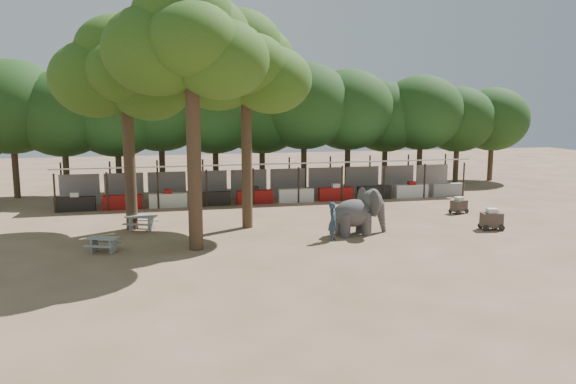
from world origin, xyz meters
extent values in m
plane|color=brown|center=(0.00, 0.00, 0.00)|extent=(100.00, 100.00, 0.00)
cube|color=#A6A9AF|center=(0.00, 14.00, 2.50)|extent=(28.00, 2.99, 0.39)
cylinder|color=#2D2319|center=(-12.60, 12.65, 1.20)|extent=(0.12, 0.12, 2.40)
cylinder|color=#2D2319|center=(-12.60, 15.35, 1.40)|extent=(0.12, 0.12, 2.80)
cube|color=black|center=(-12.60, 12.90, 0.45)|extent=(2.38, 0.50, 0.90)
cube|color=gray|center=(-12.60, 15.30, 1.00)|extent=(2.52, 0.12, 2.00)
cylinder|color=#2D2319|center=(-9.80, 12.65, 1.20)|extent=(0.12, 0.12, 2.40)
cylinder|color=#2D2319|center=(-9.80, 15.35, 1.40)|extent=(0.12, 0.12, 2.80)
cube|color=maroon|center=(-9.80, 12.90, 0.45)|extent=(2.38, 0.50, 0.90)
cube|color=gray|center=(-9.80, 15.30, 1.00)|extent=(2.52, 0.12, 2.00)
cylinder|color=#2D2319|center=(-7.00, 12.65, 1.20)|extent=(0.12, 0.12, 2.40)
cylinder|color=#2D2319|center=(-7.00, 15.35, 1.40)|extent=(0.12, 0.12, 2.80)
cube|color=silver|center=(-7.00, 12.90, 0.45)|extent=(2.38, 0.50, 0.90)
cube|color=gray|center=(-7.00, 15.30, 1.00)|extent=(2.52, 0.12, 2.00)
cylinder|color=#2D2319|center=(-4.20, 12.65, 1.20)|extent=(0.12, 0.12, 2.40)
cylinder|color=#2D2319|center=(-4.20, 15.35, 1.40)|extent=(0.12, 0.12, 2.80)
cube|color=black|center=(-4.20, 12.90, 0.45)|extent=(2.38, 0.50, 0.90)
cube|color=gray|center=(-4.20, 15.30, 1.00)|extent=(2.52, 0.12, 2.00)
cylinder|color=#2D2319|center=(-1.40, 12.65, 1.20)|extent=(0.12, 0.12, 2.40)
cylinder|color=#2D2319|center=(-1.40, 15.35, 1.40)|extent=(0.12, 0.12, 2.80)
cube|color=maroon|center=(-1.40, 12.90, 0.45)|extent=(2.38, 0.50, 0.90)
cube|color=gray|center=(-1.40, 15.30, 1.00)|extent=(2.52, 0.12, 2.00)
cylinder|color=#2D2319|center=(1.40, 12.65, 1.20)|extent=(0.12, 0.12, 2.40)
cylinder|color=#2D2319|center=(1.40, 15.35, 1.40)|extent=(0.12, 0.12, 2.80)
cube|color=silver|center=(1.40, 12.90, 0.45)|extent=(2.38, 0.50, 0.90)
cube|color=gray|center=(1.40, 15.30, 1.00)|extent=(2.52, 0.12, 2.00)
cylinder|color=#2D2319|center=(4.20, 12.65, 1.20)|extent=(0.12, 0.12, 2.40)
cylinder|color=#2D2319|center=(4.20, 15.35, 1.40)|extent=(0.12, 0.12, 2.80)
cube|color=maroon|center=(4.20, 12.90, 0.45)|extent=(2.38, 0.50, 0.90)
cube|color=gray|center=(4.20, 15.30, 1.00)|extent=(2.52, 0.12, 2.00)
cylinder|color=#2D2319|center=(7.00, 12.65, 1.20)|extent=(0.12, 0.12, 2.40)
cylinder|color=#2D2319|center=(7.00, 15.35, 1.40)|extent=(0.12, 0.12, 2.80)
cube|color=black|center=(7.00, 12.90, 0.45)|extent=(2.38, 0.50, 0.90)
cube|color=gray|center=(7.00, 15.30, 1.00)|extent=(2.52, 0.12, 2.00)
cylinder|color=#2D2319|center=(9.80, 12.65, 1.20)|extent=(0.12, 0.12, 2.40)
cylinder|color=#2D2319|center=(9.80, 15.35, 1.40)|extent=(0.12, 0.12, 2.80)
cube|color=silver|center=(9.80, 12.90, 0.45)|extent=(2.38, 0.50, 0.90)
cube|color=gray|center=(9.80, 15.30, 1.00)|extent=(2.52, 0.12, 2.00)
cylinder|color=#2D2319|center=(12.60, 12.65, 1.20)|extent=(0.12, 0.12, 2.40)
cylinder|color=#2D2319|center=(12.60, 15.35, 1.40)|extent=(0.12, 0.12, 2.80)
cube|color=gray|center=(12.60, 12.90, 0.45)|extent=(2.38, 0.50, 0.90)
cube|color=gray|center=(12.60, 15.30, 1.00)|extent=(2.52, 0.12, 2.00)
cylinder|color=#332316|center=(-9.00, 7.00, 4.60)|extent=(0.60, 0.60, 9.20)
cone|color=#332316|center=(-9.00, 7.00, 9.20)|extent=(0.57, 0.57, 2.88)
ellipsoid|color=#1F450E|center=(-10.40, 7.30, 7.82)|extent=(4.80, 4.80, 3.94)
ellipsoid|color=#1F450E|center=(-7.80, 6.40, 7.42)|extent=(4.20, 4.20, 3.44)
ellipsoid|color=#1F450E|center=(-8.80, 8.10, 8.42)|extent=(5.20, 5.20, 4.26)
ellipsoid|color=#1F450E|center=(-9.00, 5.70, 8.12)|extent=(3.80, 3.80, 3.12)
ellipsoid|color=#1F450E|center=(-9.30, 7.20, 9.22)|extent=(4.40, 4.40, 3.61)
cylinder|color=#332316|center=(-6.00, 2.00, 5.20)|extent=(0.64, 0.64, 10.40)
cone|color=#332316|center=(-6.00, 2.00, 10.40)|extent=(0.61, 0.61, 3.25)
ellipsoid|color=#1F450E|center=(-7.40, 2.30, 8.84)|extent=(4.80, 4.80, 3.94)
ellipsoid|color=#1F450E|center=(-4.80, 1.40, 8.44)|extent=(4.20, 4.20, 3.44)
ellipsoid|color=#1F450E|center=(-5.80, 3.10, 9.44)|extent=(5.20, 5.20, 4.26)
ellipsoid|color=#1F450E|center=(-6.00, 0.70, 9.14)|extent=(3.80, 3.80, 3.12)
ellipsoid|color=#1F450E|center=(-6.30, 2.20, 10.24)|extent=(4.40, 4.40, 3.61)
cylinder|color=#332316|center=(-3.00, 6.00, 4.80)|extent=(0.56, 0.56, 9.60)
cone|color=#332316|center=(-3.00, 6.00, 9.60)|extent=(0.53, 0.53, 3.00)
ellipsoid|color=#1F450E|center=(-4.40, 6.30, 8.16)|extent=(4.80, 4.80, 3.94)
ellipsoid|color=#1F450E|center=(-1.80, 5.40, 7.76)|extent=(4.20, 4.20, 3.44)
ellipsoid|color=#1F450E|center=(-2.80, 7.10, 8.76)|extent=(5.20, 5.20, 4.26)
ellipsoid|color=#1F450E|center=(-3.00, 4.70, 8.46)|extent=(3.80, 3.80, 3.12)
ellipsoid|color=#1F450E|center=(-3.30, 6.20, 9.56)|extent=(4.40, 4.40, 3.61)
cylinder|color=#332316|center=(-16.67, 19.00, 1.87)|extent=(0.44, 0.44, 3.74)
ellipsoid|color=black|center=(-16.67, 19.00, 5.53)|extent=(6.46, 5.95, 5.61)
cylinder|color=#332316|center=(-13.33, 19.00, 1.87)|extent=(0.44, 0.44, 3.74)
ellipsoid|color=black|center=(-13.33, 19.00, 5.53)|extent=(6.46, 5.95, 5.61)
cylinder|color=#332316|center=(-10.00, 19.00, 1.87)|extent=(0.44, 0.44, 3.74)
ellipsoid|color=black|center=(-10.00, 19.00, 5.53)|extent=(6.46, 5.95, 5.61)
cylinder|color=#332316|center=(-6.67, 19.00, 1.87)|extent=(0.44, 0.44, 3.74)
ellipsoid|color=black|center=(-6.67, 19.00, 5.53)|extent=(6.46, 5.95, 5.61)
cylinder|color=#332316|center=(-3.33, 19.00, 1.87)|extent=(0.44, 0.44, 3.74)
ellipsoid|color=black|center=(-3.33, 19.00, 5.53)|extent=(6.46, 5.95, 5.61)
cylinder|color=#332316|center=(0.00, 19.00, 1.87)|extent=(0.44, 0.44, 3.74)
ellipsoid|color=black|center=(0.00, 19.00, 5.53)|extent=(6.46, 5.95, 5.61)
cylinder|color=#332316|center=(3.33, 19.00, 1.87)|extent=(0.44, 0.44, 3.74)
ellipsoid|color=black|center=(3.33, 19.00, 5.53)|extent=(6.46, 5.95, 5.61)
cylinder|color=#332316|center=(6.67, 19.00, 1.87)|extent=(0.44, 0.44, 3.74)
ellipsoid|color=black|center=(6.67, 19.00, 5.53)|extent=(6.46, 5.95, 5.61)
cylinder|color=#332316|center=(10.00, 19.00, 1.87)|extent=(0.44, 0.44, 3.74)
ellipsoid|color=black|center=(10.00, 19.00, 5.53)|extent=(6.46, 5.95, 5.61)
cylinder|color=#332316|center=(13.33, 19.00, 1.87)|extent=(0.44, 0.44, 3.74)
ellipsoid|color=black|center=(13.33, 19.00, 5.53)|extent=(6.46, 5.95, 5.61)
cylinder|color=#332316|center=(16.67, 19.00, 1.87)|extent=(0.44, 0.44, 3.74)
ellipsoid|color=black|center=(16.67, 19.00, 5.53)|extent=(6.46, 5.95, 5.61)
cylinder|color=#332316|center=(20.00, 19.00, 1.87)|extent=(0.44, 0.44, 3.74)
ellipsoid|color=black|center=(20.00, 19.00, 5.53)|extent=(6.46, 5.95, 5.61)
ellipsoid|color=#3B3938|center=(1.93, 3.06, 1.12)|extent=(2.29, 1.52, 1.39)
cylinder|color=#3B3938|center=(1.38, 2.66, 0.59)|extent=(0.55, 0.55, 1.17)
cylinder|color=#3B3938|center=(1.30, 3.31, 0.59)|extent=(0.55, 0.55, 1.17)
cylinder|color=#3B3938|center=(2.55, 2.81, 0.59)|extent=(0.55, 0.55, 1.17)
cylinder|color=#3B3938|center=(2.47, 3.47, 0.59)|extent=(0.55, 0.55, 1.17)
ellipsoid|color=#3B3938|center=(2.94, 3.19, 1.62)|extent=(1.30, 1.10, 1.29)
ellipsoid|color=#3B3938|center=(2.82, 2.55, 1.65)|extent=(0.33, 1.07, 1.32)
ellipsoid|color=#3B3938|center=(2.66, 3.79, 1.65)|extent=(0.33, 1.07, 1.32)
cone|color=#3B3938|center=(3.56, 3.27, 0.73)|extent=(0.59, 0.59, 1.46)
imported|color=#26384C|center=(0.57, 2.18, 0.94)|extent=(0.60, 0.76, 1.88)
cube|color=gray|center=(-10.07, 2.47, 0.64)|extent=(1.48, 1.09, 0.05)
cube|color=gray|center=(-10.48, 2.64, 0.31)|extent=(0.29, 0.53, 0.63)
cube|color=gray|center=(-9.66, 2.30, 0.31)|extent=(0.29, 0.53, 0.63)
cube|color=gray|center=(-10.26, 2.01, 0.38)|extent=(1.33, 0.72, 0.04)
cube|color=gray|center=(-9.88, 2.92, 0.38)|extent=(1.33, 0.72, 0.04)
cube|color=gray|center=(-8.51, 6.55, 0.74)|extent=(1.70, 1.22, 0.06)
cube|color=gray|center=(-8.99, 6.73, 0.36)|extent=(0.32, 0.61, 0.72)
cube|color=gray|center=(-8.03, 6.36, 0.36)|extent=(0.32, 0.61, 0.72)
cube|color=gray|center=(-8.71, 6.02, 0.43)|extent=(1.53, 0.79, 0.05)
cube|color=gray|center=(-8.31, 7.07, 0.43)|extent=(1.53, 0.79, 0.05)
cube|color=#322924|center=(9.39, 2.49, 0.53)|extent=(1.16, 0.81, 0.74)
cylinder|color=black|center=(8.92, 2.22, 0.16)|extent=(0.32, 0.12, 0.32)
cylinder|color=black|center=(9.75, 2.07, 0.16)|extent=(0.32, 0.12, 0.32)
cylinder|color=black|center=(9.04, 2.91, 0.16)|extent=(0.32, 0.12, 0.32)
cylinder|color=black|center=(9.87, 2.76, 0.16)|extent=(0.32, 0.12, 0.32)
cube|color=silver|center=(9.39, 2.49, 1.01)|extent=(0.60, 0.51, 0.26)
cube|color=#322924|center=(10.05, 6.89, 0.47)|extent=(1.07, 0.82, 0.66)
cylinder|color=black|center=(9.78, 6.49, 0.14)|extent=(0.29, 0.14, 0.28)
cylinder|color=black|center=(10.50, 6.72, 0.14)|extent=(0.29, 0.14, 0.28)
cylinder|color=black|center=(9.59, 7.07, 0.14)|extent=(0.29, 0.14, 0.28)
cylinder|color=black|center=(10.31, 7.30, 0.14)|extent=(0.29, 0.14, 0.28)
cube|color=silver|center=(10.05, 6.89, 0.89)|extent=(0.56, 0.50, 0.23)
camera|label=1|loc=(-7.61, -23.13, 6.60)|focal=35.00mm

